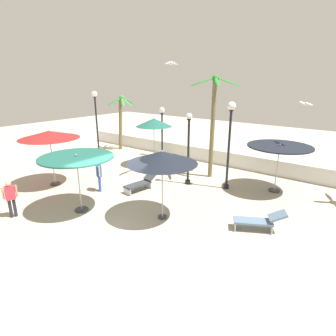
{
  "coord_description": "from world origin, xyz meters",
  "views": [
    {
      "loc": [
        7.55,
        -6.49,
        5.38
      ],
      "look_at": [
        0.0,
        3.33,
        1.4
      ],
      "focal_mm": 29.57,
      "sensor_mm": 36.0,
      "label": 1
    }
  ],
  "objects_px": {
    "seagull_0": "(172,63)",
    "lamp_post_1": "(230,133)",
    "palm_tree_2": "(213,114)",
    "lamp_post_2": "(162,125)",
    "patio_umbrella_1": "(279,148)",
    "palm_tree_0": "(121,115)",
    "patio_umbrella_3": "(162,158)",
    "lamp_post_3": "(96,114)",
    "patio_umbrella_0": "(77,160)",
    "patio_umbrella_4": "(154,123)",
    "patio_umbrella_2": "(49,135)",
    "guest_1": "(99,173)",
    "lounge_chair_1": "(141,182)",
    "seagull_1": "(305,104)",
    "lamp_post_0": "(188,145)",
    "guest_0": "(10,196)",
    "lounge_chair_0": "(259,220)"
  },
  "relations": [
    {
      "from": "patio_umbrella_4",
      "to": "lounge_chair_1",
      "type": "height_order",
      "value": "patio_umbrella_4"
    },
    {
      "from": "patio_umbrella_0",
      "to": "palm_tree_0",
      "type": "distance_m",
      "value": 10.88
    },
    {
      "from": "patio_umbrella_4",
      "to": "palm_tree_2",
      "type": "distance_m",
      "value": 4.06
    },
    {
      "from": "guest_1",
      "to": "palm_tree_0",
      "type": "bearing_deg",
      "value": 128.92
    },
    {
      "from": "palm_tree_0",
      "to": "seagull_1",
      "type": "relative_size",
      "value": 4.97
    },
    {
      "from": "patio_umbrella_0",
      "to": "patio_umbrella_1",
      "type": "height_order",
      "value": "patio_umbrella_0"
    },
    {
      "from": "patio_umbrella_4",
      "to": "patio_umbrella_2",
      "type": "bearing_deg",
      "value": -108.89
    },
    {
      "from": "patio_umbrella_0",
      "to": "seagull_0",
      "type": "bearing_deg",
      "value": 83.54
    },
    {
      "from": "lamp_post_0",
      "to": "guest_0",
      "type": "xyz_separation_m",
      "value": [
        -3.56,
        -7.5,
        -1.2
      ]
    },
    {
      "from": "seagull_0",
      "to": "patio_umbrella_3",
      "type": "bearing_deg",
      "value": -57.43
    },
    {
      "from": "palm_tree_0",
      "to": "guest_1",
      "type": "height_order",
      "value": "palm_tree_0"
    },
    {
      "from": "palm_tree_2",
      "to": "patio_umbrella_2",
      "type": "bearing_deg",
      "value": -133.95
    },
    {
      "from": "lamp_post_1",
      "to": "guest_1",
      "type": "height_order",
      "value": "lamp_post_1"
    },
    {
      "from": "patio_umbrella_1",
      "to": "palm_tree_0",
      "type": "relative_size",
      "value": 0.72
    },
    {
      "from": "patio_umbrella_2",
      "to": "palm_tree_2",
      "type": "bearing_deg",
      "value": 46.05
    },
    {
      "from": "patio_umbrella_0",
      "to": "palm_tree_0",
      "type": "xyz_separation_m",
      "value": [
        -6.56,
        8.67,
        0.5
      ]
    },
    {
      "from": "lamp_post_2",
      "to": "seagull_1",
      "type": "relative_size",
      "value": 4.13
    },
    {
      "from": "lamp_post_0",
      "to": "seagull_0",
      "type": "height_order",
      "value": "seagull_0"
    },
    {
      "from": "palm_tree_0",
      "to": "lounge_chair_0",
      "type": "relative_size",
      "value": 2.25
    },
    {
      "from": "patio_umbrella_1",
      "to": "patio_umbrella_2",
      "type": "height_order",
      "value": "patio_umbrella_2"
    },
    {
      "from": "patio_umbrella_4",
      "to": "lamp_post_0",
      "type": "relative_size",
      "value": 0.82
    },
    {
      "from": "palm_tree_2",
      "to": "lamp_post_2",
      "type": "distance_m",
      "value": 5.5
    },
    {
      "from": "patio_umbrella_2",
      "to": "palm_tree_2",
      "type": "height_order",
      "value": "palm_tree_2"
    },
    {
      "from": "lamp_post_0",
      "to": "lamp_post_2",
      "type": "height_order",
      "value": "lamp_post_0"
    },
    {
      "from": "lounge_chair_0",
      "to": "seagull_0",
      "type": "xyz_separation_m",
      "value": [
        -5.99,
        2.53,
        5.75
      ]
    },
    {
      "from": "patio_umbrella_1",
      "to": "palm_tree_2",
      "type": "xyz_separation_m",
      "value": [
        -3.63,
        -0.04,
        1.39
      ]
    },
    {
      "from": "seagull_0",
      "to": "patio_umbrella_4",
      "type": "bearing_deg",
      "value": 150.89
    },
    {
      "from": "patio_umbrella_2",
      "to": "lamp_post_2",
      "type": "height_order",
      "value": "lamp_post_2"
    },
    {
      "from": "palm_tree_2",
      "to": "lounge_chair_1",
      "type": "height_order",
      "value": "palm_tree_2"
    },
    {
      "from": "patio_umbrella_1",
      "to": "palm_tree_2",
      "type": "height_order",
      "value": "palm_tree_2"
    },
    {
      "from": "patio_umbrella_2",
      "to": "patio_umbrella_4",
      "type": "height_order",
      "value": "patio_umbrella_4"
    },
    {
      "from": "lamp_post_2",
      "to": "lounge_chair_0",
      "type": "distance_m",
      "value": 11.32
    },
    {
      "from": "palm_tree_0",
      "to": "palm_tree_2",
      "type": "relative_size",
      "value": 0.76
    },
    {
      "from": "palm_tree_2",
      "to": "lamp_post_3",
      "type": "height_order",
      "value": "palm_tree_2"
    },
    {
      "from": "patio_umbrella_0",
      "to": "lamp_post_1",
      "type": "xyz_separation_m",
      "value": [
        3.77,
        6.12,
        0.61
      ]
    },
    {
      "from": "lamp_post_1",
      "to": "lounge_chair_0",
      "type": "xyz_separation_m",
      "value": [
        2.85,
        -3.08,
        -2.47
      ]
    },
    {
      "from": "patio_umbrella_2",
      "to": "guest_1",
      "type": "xyz_separation_m",
      "value": [
        2.61,
        0.88,
        -1.74
      ]
    },
    {
      "from": "palm_tree_2",
      "to": "lamp_post_0",
      "type": "relative_size",
      "value": 1.48
    },
    {
      "from": "seagull_0",
      "to": "lamp_post_1",
      "type": "bearing_deg",
      "value": 9.95
    },
    {
      "from": "patio_umbrella_2",
      "to": "lamp_post_0",
      "type": "relative_size",
      "value": 0.79
    },
    {
      "from": "patio_umbrella_0",
      "to": "patio_umbrella_1",
      "type": "bearing_deg",
      "value": 51.01
    },
    {
      "from": "lamp_post_1",
      "to": "lamp_post_3",
      "type": "height_order",
      "value": "lamp_post_3"
    },
    {
      "from": "patio_umbrella_4",
      "to": "guest_1",
      "type": "bearing_deg",
      "value": -82.96
    },
    {
      "from": "lamp_post_3",
      "to": "guest_1",
      "type": "relative_size",
      "value": 2.9
    },
    {
      "from": "patio_umbrella_1",
      "to": "palm_tree_2",
      "type": "bearing_deg",
      "value": -179.4
    },
    {
      "from": "patio_umbrella_1",
      "to": "palm_tree_0",
      "type": "distance_m",
      "value": 12.53
    },
    {
      "from": "patio_umbrella_1",
      "to": "seagull_0",
      "type": "bearing_deg",
      "value": -162.17
    },
    {
      "from": "patio_umbrella_0",
      "to": "lamp_post_3",
      "type": "xyz_separation_m",
      "value": [
        -6.92,
        6.56,
        0.74
      ]
    },
    {
      "from": "lamp_post_0",
      "to": "seagull_1",
      "type": "bearing_deg",
      "value": 28.68
    },
    {
      "from": "lamp_post_3",
      "to": "seagull_1",
      "type": "xyz_separation_m",
      "value": [
        13.48,
        1.5,
        1.3
      ]
    }
  ]
}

